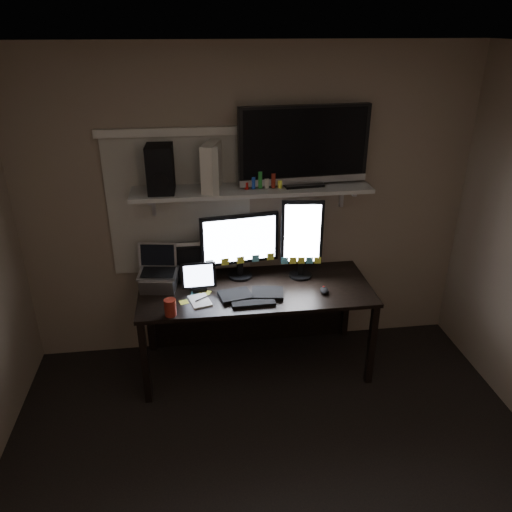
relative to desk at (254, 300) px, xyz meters
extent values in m
plane|color=silver|center=(0.00, -1.55, 1.95)|extent=(3.60, 3.60, 0.00)
plane|color=#806C5C|center=(0.00, 0.25, 0.70)|extent=(3.60, 0.00, 3.60)
cube|color=#B6B1A3|center=(-0.55, 0.24, 0.75)|extent=(1.10, 0.02, 1.10)
cube|color=black|center=(0.00, -0.12, 0.16)|extent=(1.80, 0.75, 0.03)
cube|color=black|center=(0.00, 0.23, -0.20)|extent=(1.80, 0.02, 0.70)
cube|color=black|center=(-0.86, -0.46, -0.20)|extent=(0.05, 0.05, 0.70)
cube|color=black|center=(0.86, -0.46, -0.20)|extent=(0.05, 0.05, 0.70)
cube|color=black|center=(-0.86, 0.21, -0.20)|extent=(0.05, 0.05, 0.70)
cube|color=black|center=(0.86, 0.21, -0.20)|extent=(0.05, 0.05, 0.70)
cube|color=#B5B4B0|center=(0.00, 0.08, 0.91)|extent=(1.80, 0.35, 0.03)
cube|color=black|center=(-0.10, 0.08, 0.45)|extent=(0.63, 0.15, 0.55)
cube|color=black|center=(0.39, 0.03, 0.51)|extent=(0.33, 0.10, 0.66)
cube|color=black|center=(-0.05, -0.25, 0.19)|extent=(0.50, 0.21, 0.03)
ellipsoid|color=black|center=(0.51, -0.26, 0.20)|extent=(0.08, 0.11, 0.04)
cube|color=silver|center=(-0.44, -0.28, 0.18)|extent=(0.18, 0.23, 0.01)
cube|color=black|center=(-0.44, -0.10, 0.29)|extent=(0.27, 0.12, 0.23)
cube|color=black|center=(-0.53, 0.11, 0.33)|extent=(0.24, 0.11, 0.31)
cube|color=#B0B0B5|center=(-0.74, -0.04, 0.34)|extent=(0.33, 0.28, 0.33)
cylinder|color=maroon|center=(-0.65, -0.44, 0.24)|extent=(0.10, 0.10, 0.12)
cube|color=black|center=(0.39, 0.09, 1.22)|extent=(1.00, 0.25, 0.59)
cube|color=beige|center=(-0.30, 0.07, 1.10)|extent=(0.17, 0.30, 0.34)
cube|color=black|center=(-0.66, 0.06, 1.10)|extent=(0.20, 0.24, 0.34)
camera|label=1|loc=(-0.44, -3.50, 2.05)|focal=35.00mm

